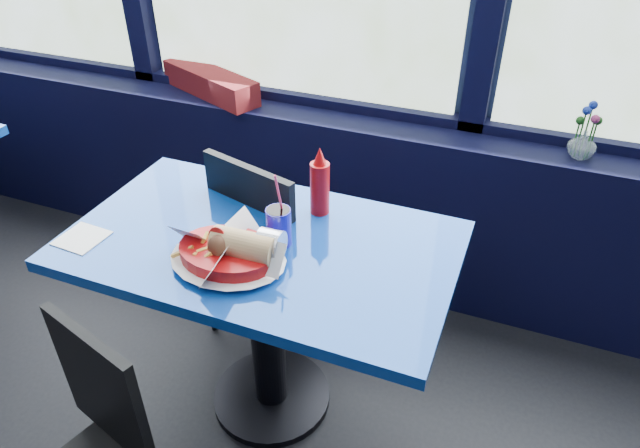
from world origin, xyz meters
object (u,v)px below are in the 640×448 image
(near_table, at_px, (264,285))
(ketchup_bottle, at_px, (320,184))
(chair_near_back, at_px, (260,240))
(food_basket, at_px, (230,252))
(soda_cup, at_px, (279,226))
(flower_vase, at_px, (583,141))
(planter_box, at_px, (210,83))

(near_table, distance_m, ketchup_bottle, 0.38)
(chair_near_back, height_order, food_basket, chair_near_back)
(chair_near_back, bearing_deg, ketchup_bottle, -178.03)
(near_table, xyz_separation_m, soda_cup, (0.06, 0.01, 0.25))
(near_table, distance_m, flower_vase, 1.26)
(near_table, distance_m, planter_box, 1.15)
(near_table, relative_size, chair_near_back, 1.34)
(soda_cup, bearing_deg, chair_near_back, 128.63)
(chair_near_back, distance_m, flower_vase, 1.24)
(ketchup_bottle, distance_m, soda_cup, 0.22)
(food_basket, height_order, soda_cup, soda_cup)
(near_table, bearing_deg, chair_near_back, 119.36)
(flower_vase, bearing_deg, soda_cup, -134.87)
(near_table, xyz_separation_m, food_basket, (-0.03, -0.13, 0.22))
(near_table, bearing_deg, flower_vase, 43.39)
(near_table, height_order, flower_vase, flower_vase)
(food_basket, xyz_separation_m, ketchup_bottle, (0.14, 0.35, 0.06))
(planter_box, distance_m, flower_vase, 1.58)
(chair_near_back, xyz_separation_m, food_basket, (0.13, -0.42, 0.28))
(near_table, bearing_deg, ketchup_bottle, 63.33)
(soda_cup, bearing_deg, planter_box, 130.78)
(food_basket, bearing_deg, ketchup_bottle, 91.34)
(ketchup_bottle, xyz_separation_m, soda_cup, (-0.05, -0.21, -0.04))
(near_table, xyz_separation_m, chair_near_back, (-0.16, 0.29, -0.05))
(flower_vase, xyz_separation_m, soda_cup, (-0.83, -0.84, -0.05))
(ketchup_bottle, bearing_deg, chair_near_back, 166.14)
(chair_near_back, xyz_separation_m, soda_cup, (0.22, -0.28, 0.30))
(planter_box, relative_size, flower_vase, 2.56)
(food_basket, xyz_separation_m, soda_cup, (0.09, 0.14, 0.02))
(chair_near_back, xyz_separation_m, flower_vase, (1.05, 0.56, 0.35))
(chair_near_back, distance_m, food_basket, 0.52)
(near_table, height_order, ketchup_bottle, ketchup_bottle)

